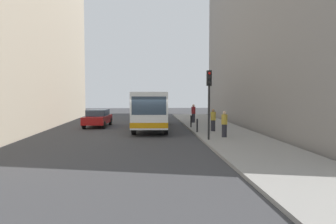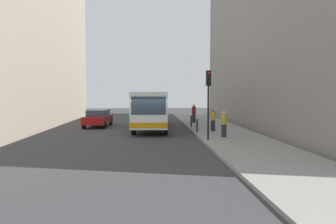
% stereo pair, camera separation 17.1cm
% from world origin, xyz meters
% --- Properties ---
extents(ground_plane, '(80.00, 80.00, 0.00)m').
position_xyz_m(ground_plane, '(0.00, 0.00, 0.00)').
color(ground_plane, '#38383A').
extents(sidewalk, '(4.40, 40.00, 0.15)m').
position_xyz_m(sidewalk, '(5.40, 0.00, 0.07)').
color(sidewalk, gray).
rests_on(sidewalk, ground).
extents(building_right, '(7.00, 32.00, 16.16)m').
position_xyz_m(building_right, '(11.50, 4.00, 8.08)').
color(building_right, gray).
rests_on(building_right, ground).
extents(bus, '(3.05, 11.13, 3.00)m').
position_xyz_m(bus, '(0.29, 4.84, 1.73)').
color(bus, white).
rests_on(bus, ground).
extents(car_beside_bus, '(2.09, 4.51, 1.48)m').
position_xyz_m(car_beside_bus, '(-4.38, 6.42, 0.78)').
color(car_beside_bus, maroon).
rests_on(car_beside_bus, ground).
extents(car_behind_bus, '(1.94, 4.44, 1.48)m').
position_xyz_m(car_behind_bus, '(-0.07, 14.09, 0.78)').
color(car_behind_bus, navy).
rests_on(car_behind_bus, ground).
extents(traffic_light, '(0.28, 0.33, 4.10)m').
position_xyz_m(traffic_light, '(3.55, -2.88, 3.01)').
color(traffic_light, black).
rests_on(traffic_light, sidewalk).
extents(bollard_near, '(0.11, 0.11, 0.95)m').
position_xyz_m(bollard_near, '(3.45, 0.87, 0.62)').
color(bollard_near, black).
rests_on(bollard_near, sidewalk).
extents(bollard_mid, '(0.11, 0.11, 0.95)m').
position_xyz_m(bollard_mid, '(3.45, 4.07, 0.62)').
color(bollard_mid, black).
rests_on(bollard_mid, sidewalk).
extents(pedestrian_near_signal, '(0.38, 0.38, 1.65)m').
position_xyz_m(pedestrian_near_signal, '(4.74, -1.84, 0.97)').
color(pedestrian_near_signal, '#26262D').
rests_on(pedestrian_near_signal, sidewalk).
extents(pedestrian_mid_sidewalk, '(0.38, 0.38, 1.62)m').
position_xyz_m(pedestrian_mid_sidewalk, '(4.70, 1.38, 0.95)').
color(pedestrian_mid_sidewalk, '#26262D').
rests_on(pedestrian_mid_sidewalk, sidewalk).
extents(pedestrian_far_sidewalk, '(0.38, 0.38, 1.71)m').
position_xyz_m(pedestrian_far_sidewalk, '(4.24, 8.13, 1.00)').
color(pedestrian_far_sidewalk, '#26262D').
rests_on(pedestrian_far_sidewalk, sidewalk).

